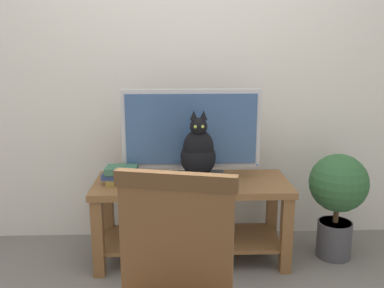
% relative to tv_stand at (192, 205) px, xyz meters
% --- Properties ---
extents(back_wall, '(7.00, 0.12, 2.80)m').
position_rel_tv_stand_xyz_m(back_wall, '(-0.02, 0.46, 1.01)').
color(back_wall, silver).
rests_on(back_wall, ground).
extents(tv_stand, '(1.29, 0.51, 0.56)m').
position_rel_tv_stand_xyz_m(tv_stand, '(0.00, 0.00, 0.00)').
color(tv_stand, brown).
rests_on(tv_stand, ground).
extents(tv, '(0.92, 0.20, 0.60)m').
position_rel_tv_stand_xyz_m(tv, '(0.00, 0.08, 0.49)').
color(tv, '#B7B7BC').
rests_on(tv, tv_stand).
extents(media_box, '(0.35, 0.27, 0.06)m').
position_rel_tv_stand_xyz_m(media_box, '(0.04, -0.08, 0.20)').
color(media_box, '#2D2D30').
rests_on(media_box, tv_stand).
extents(cat, '(0.23, 0.30, 0.43)m').
position_rel_tv_stand_xyz_m(cat, '(0.04, -0.09, 0.39)').
color(cat, black).
rests_on(cat, media_box).
extents(book_stack, '(0.24, 0.17, 0.12)m').
position_rel_tv_stand_xyz_m(book_stack, '(-0.46, -0.02, 0.23)').
color(book_stack, olive).
rests_on(book_stack, tv_stand).
extents(potted_plant, '(0.39, 0.39, 0.73)m').
position_rel_tv_stand_xyz_m(potted_plant, '(0.99, -0.01, 0.07)').
color(potted_plant, '#47474C').
rests_on(potted_plant, ground).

